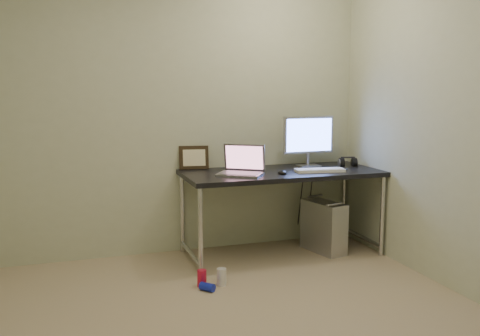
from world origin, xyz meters
name	(u,v)px	position (x,y,z in m)	size (l,w,h in m)	color
floor	(232,334)	(0.00, 0.00, 0.00)	(3.50, 3.50, 0.00)	tan
wall_back	(172,113)	(0.00, 1.75, 1.25)	(3.50, 0.02, 2.50)	beige
wall_right	(480,121)	(1.75, 0.00, 1.25)	(0.02, 3.50, 2.50)	beige
desk	(281,179)	(0.89, 1.37, 0.68)	(1.72, 0.75, 0.75)	black
tower_computer	(324,227)	(1.28, 1.31, 0.23)	(0.29, 0.47, 0.49)	silver
cable_a	(301,200)	(1.23, 1.70, 0.40)	(0.01, 0.01, 0.70)	black
cable_b	(310,202)	(1.32, 1.68, 0.38)	(0.01, 0.01, 0.72)	black
can_red	(202,278)	(0.02, 0.82, 0.06)	(0.07, 0.07, 0.13)	red
can_white	(222,277)	(0.17, 0.79, 0.07)	(0.07, 0.07, 0.13)	white
can_blue	(207,287)	(0.04, 0.72, 0.03)	(0.06, 0.06, 0.11)	#1524C2
laptop	(242,168)	(0.50, 1.30, 0.81)	(0.46, 0.44, 0.25)	#A1A2A8
monitor	(309,137)	(1.22, 1.54, 1.02)	(0.50, 0.15, 0.46)	#A1A2A8
keyboard	(320,170)	(1.19, 1.22, 0.76)	(0.43, 0.14, 0.03)	white
mouse_right	(343,168)	(1.42, 1.24, 0.77)	(0.06, 0.10, 0.03)	black
mouse_left	(282,172)	(0.83, 1.22, 0.77)	(0.07, 0.11, 0.04)	black
headphones	(348,163)	(1.58, 1.44, 0.78)	(0.18, 0.11, 0.11)	black
picture_frame	(194,158)	(0.18, 1.71, 0.85)	(0.26, 0.03, 0.21)	black
webcam	(228,159)	(0.47, 1.60, 0.85)	(0.05, 0.04, 0.13)	silver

